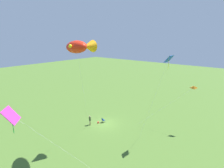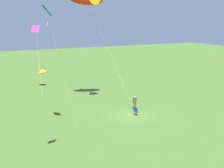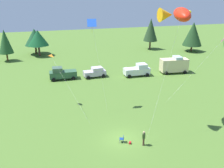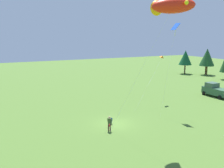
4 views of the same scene
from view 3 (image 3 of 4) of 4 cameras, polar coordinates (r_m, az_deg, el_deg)
The scene contains 13 objects.
ground_plane at distance 30.84m, azimuth 2.22°, elevation -11.95°, with size 160.00×160.00×0.00m, color #4A6D29.
person_kite_flyer at distance 29.53m, azimuth 6.92°, elevation -11.39°, with size 0.51×0.50×1.74m.
folding_chair at distance 30.11m, azimuth 2.29°, elevation -11.74°, with size 0.61×0.61×0.82m.
backpack_on_grass at distance 30.11m, azimuth 3.92°, elevation -12.63°, with size 0.32×0.22×0.22m, color red.
truck_green_flatbed at distance 49.96m, azimuth -10.81°, elevation 2.26°, with size 5.00×2.41×2.34m.
car_silver_compact at distance 50.42m, azimuth -3.68°, elevation 2.59°, with size 4.34×2.52×1.89m.
truck_white_pickup at distance 51.23m, azimuth 5.59°, elevation 3.01°, with size 5.00×2.40×2.34m.
van_camper_beige at distance 54.12m, azimuth 13.36°, elevation 4.11°, with size 5.56×2.96×3.34m.
treeline_distant at distance 66.16m, azimuth -7.48°, elevation 10.16°, with size 62.73×12.45×8.30m.
kite_large_fish at distance 31.02m, azimuth 14.21°, elevation 14.45°, with size 6.76×6.44×14.44m.
kite_diamond_rainbow at distance 40.44m, azimuth 23.04°, elevation 8.83°, with size 8.31×1.98×10.12m.
kite_delta_orange at distance 38.11m, azimuth -12.99°, elevation 6.01°, with size 4.47×8.16×7.58m.
kite_diamond_blue at distance 35.66m, azimuth -4.36°, elevation 12.73°, with size 2.05×3.54×12.43m.
Camera 3 is at (-7.63, -24.79, 16.68)m, focal length 42.00 mm.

